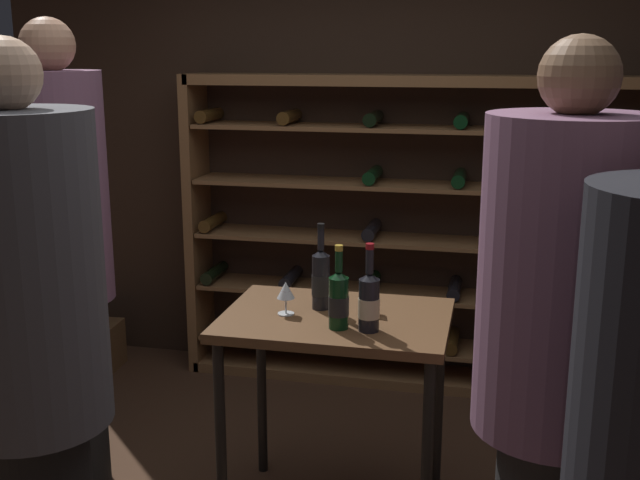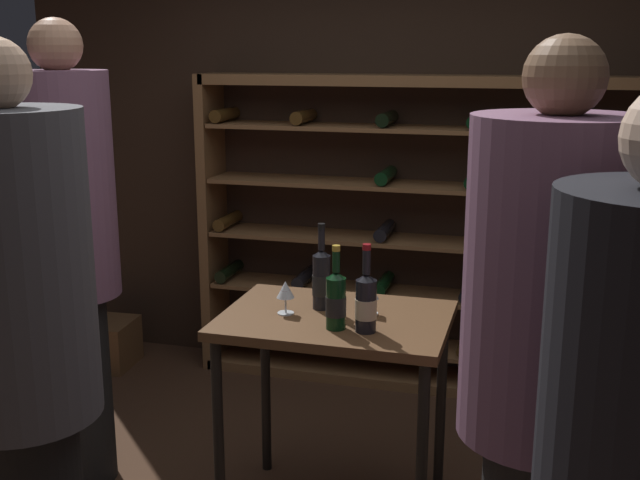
{
  "view_description": "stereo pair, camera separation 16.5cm",
  "coord_description": "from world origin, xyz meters",
  "px_view_note": "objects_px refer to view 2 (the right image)",
  "views": [
    {
      "loc": [
        0.75,
        -2.71,
        1.96
      ],
      "look_at": [
        0.07,
        0.27,
        1.21
      ],
      "focal_mm": 43.87,
      "sensor_mm": 36.0,
      "label": 1
    },
    {
      "loc": [
        0.91,
        -2.67,
        1.96
      ],
      "look_at": [
        0.07,
        0.27,
        1.21
      ],
      "focal_mm": 43.87,
      "sensor_mm": 36.0,
      "label": 2
    }
  ],
  "objects_px": {
    "wine_bottle_gold_foil": "(321,279)",
    "wine_glass_stemmed_right": "(370,292)",
    "person_host_in_suit": "(19,340)",
    "wine_crate": "(96,342)",
    "person_bystander_red_print": "(545,355)",
    "wine_bottle_red_label": "(366,302)",
    "wine_bottle_amber_reserve": "(336,300)",
    "wine_glass_stemmed_left": "(285,291)",
    "tasting_table": "(335,343)",
    "wine_rack": "(428,238)",
    "person_bystander_dark_jacket": "(70,236)"
  },
  "relations": [
    {
      "from": "wine_rack",
      "to": "wine_bottle_red_label",
      "type": "relative_size",
      "value": 7.89
    },
    {
      "from": "person_bystander_red_print",
      "to": "wine_glass_stemmed_left",
      "type": "relative_size",
      "value": 14.45
    },
    {
      "from": "wine_rack",
      "to": "wine_bottle_amber_reserve",
      "type": "relative_size",
      "value": 8.21
    },
    {
      "from": "person_host_in_suit",
      "to": "wine_crate",
      "type": "relative_size",
      "value": 4.16
    },
    {
      "from": "person_bystander_red_print",
      "to": "person_bystander_dark_jacket",
      "type": "distance_m",
      "value": 2.12
    },
    {
      "from": "person_bystander_dark_jacket",
      "to": "wine_crate",
      "type": "bearing_deg",
      "value": 62.57
    },
    {
      "from": "person_bystander_dark_jacket",
      "to": "person_host_in_suit",
      "type": "xyz_separation_m",
      "value": [
        0.48,
        -1.0,
        -0.06
      ]
    },
    {
      "from": "wine_rack",
      "to": "person_bystander_red_print",
      "type": "bearing_deg",
      "value": -73.48
    },
    {
      "from": "wine_bottle_red_label",
      "to": "tasting_table",
      "type": "bearing_deg",
      "value": 137.26
    },
    {
      "from": "person_host_in_suit",
      "to": "wine_glass_stemmed_right",
      "type": "height_order",
      "value": "person_host_in_suit"
    },
    {
      "from": "wine_rack",
      "to": "person_bystander_dark_jacket",
      "type": "xyz_separation_m",
      "value": [
        -1.36,
        -1.48,
        0.26
      ]
    },
    {
      "from": "person_bystander_red_print",
      "to": "wine_glass_stemmed_right",
      "type": "relative_size",
      "value": 14.27
    },
    {
      "from": "person_host_in_suit",
      "to": "wine_bottle_amber_reserve",
      "type": "relative_size",
      "value": 6.01
    },
    {
      "from": "wine_bottle_gold_foil",
      "to": "wine_crate",
      "type": "bearing_deg",
      "value": 148.12
    },
    {
      "from": "wine_rack",
      "to": "tasting_table",
      "type": "bearing_deg",
      "value": -96.49
    },
    {
      "from": "wine_glass_stemmed_left",
      "to": "wine_crate",
      "type": "bearing_deg",
      "value": 143.88
    },
    {
      "from": "person_bystander_dark_jacket",
      "to": "wine_bottle_red_label",
      "type": "relative_size",
      "value": 6.05
    },
    {
      "from": "person_bystander_red_print",
      "to": "wine_glass_stemmed_left",
      "type": "distance_m",
      "value": 1.22
    },
    {
      "from": "wine_bottle_red_label",
      "to": "wine_bottle_amber_reserve",
      "type": "bearing_deg",
      "value": 179.47
    },
    {
      "from": "person_bystander_red_print",
      "to": "wine_bottle_red_label",
      "type": "distance_m",
      "value": 0.86
    },
    {
      "from": "person_host_in_suit",
      "to": "wine_glass_stemmed_right",
      "type": "bearing_deg",
      "value": 99.57
    },
    {
      "from": "wine_rack",
      "to": "wine_bottle_gold_foil",
      "type": "height_order",
      "value": "wine_rack"
    },
    {
      "from": "wine_bottle_red_label",
      "to": "person_bystander_red_print",
      "type": "bearing_deg",
      "value": -40.69
    },
    {
      "from": "wine_crate",
      "to": "wine_bottle_gold_foil",
      "type": "height_order",
      "value": "wine_bottle_gold_foil"
    },
    {
      "from": "wine_rack",
      "to": "person_bystander_red_print",
      "type": "relative_size",
      "value": 1.36
    },
    {
      "from": "person_bystander_red_print",
      "to": "wine_bottle_gold_foil",
      "type": "xyz_separation_m",
      "value": [
        -0.89,
        0.78,
        -0.06
      ]
    },
    {
      "from": "wine_glass_stemmed_right",
      "to": "person_host_in_suit",
      "type": "bearing_deg",
      "value": -128.19
    },
    {
      "from": "wine_glass_stemmed_left",
      "to": "wine_glass_stemmed_right",
      "type": "bearing_deg",
      "value": 15.22
    },
    {
      "from": "person_bystander_dark_jacket",
      "to": "wine_bottle_red_label",
      "type": "xyz_separation_m",
      "value": [
        1.35,
        -0.13,
        -0.14
      ]
    },
    {
      "from": "wine_rack",
      "to": "wine_bottle_gold_foil",
      "type": "xyz_separation_m",
      "value": [
        -0.25,
        -1.39,
        0.14
      ]
    },
    {
      "from": "person_bystander_red_print",
      "to": "wine_bottle_red_label",
      "type": "bearing_deg",
      "value": -36.92
    },
    {
      "from": "tasting_table",
      "to": "person_bystander_dark_jacket",
      "type": "relative_size",
      "value": 0.44
    },
    {
      "from": "wine_rack",
      "to": "wine_glass_stemmed_left",
      "type": "height_order",
      "value": "wine_rack"
    },
    {
      "from": "wine_crate",
      "to": "wine_glass_stemmed_right",
      "type": "bearing_deg",
      "value": -29.45
    },
    {
      "from": "wine_crate",
      "to": "wine_bottle_red_label",
      "type": "xyz_separation_m",
      "value": [
        2.05,
        -1.34,
        0.88
      ]
    },
    {
      "from": "person_bystander_red_print",
      "to": "wine_crate",
      "type": "xyz_separation_m",
      "value": [
        -2.7,
        1.9,
        -0.95
      ]
    },
    {
      "from": "person_host_in_suit",
      "to": "wine_rack",
      "type": "bearing_deg",
      "value": 118.14
    },
    {
      "from": "tasting_table",
      "to": "wine_glass_stemmed_right",
      "type": "bearing_deg",
      "value": 23.81
    },
    {
      "from": "wine_glass_stemmed_left",
      "to": "person_bystander_dark_jacket",
      "type": "bearing_deg",
      "value": 179.22
    },
    {
      "from": "wine_rack",
      "to": "wine_bottle_amber_reserve",
      "type": "bearing_deg",
      "value": -94.5
    },
    {
      "from": "person_host_in_suit",
      "to": "wine_glass_stemmed_left",
      "type": "bearing_deg",
      "value": 110.15
    },
    {
      "from": "person_bystander_red_print",
      "to": "wine_crate",
      "type": "distance_m",
      "value": 3.44
    },
    {
      "from": "wine_bottle_amber_reserve",
      "to": "wine_bottle_gold_foil",
      "type": "relative_size",
      "value": 0.92
    },
    {
      "from": "wine_glass_stemmed_right",
      "to": "wine_glass_stemmed_left",
      "type": "bearing_deg",
      "value": -164.78
    },
    {
      "from": "wine_bottle_gold_foil",
      "to": "wine_glass_stemmed_right",
      "type": "distance_m",
      "value": 0.21
    },
    {
      "from": "wine_bottle_red_label",
      "to": "wine_glass_stemmed_right",
      "type": "bearing_deg",
      "value": 97.73
    },
    {
      "from": "tasting_table",
      "to": "person_bystander_red_print",
      "type": "relative_size",
      "value": 0.46
    },
    {
      "from": "person_bystander_red_print",
      "to": "person_bystander_dark_jacket",
      "type": "xyz_separation_m",
      "value": [
        -2.01,
        0.69,
        0.06
      ]
    },
    {
      "from": "wine_rack",
      "to": "person_bystander_dark_jacket",
      "type": "relative_size",
      "value": 1.3
    },
    {
      "from": "wine_bottle_amber_reserve",
      "to": "person_bystander_dark_jacket",
      "type": "bearing_deg",
      "value": 174.18
    }
  ]
}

